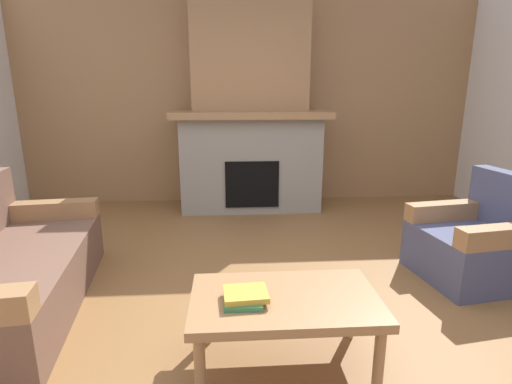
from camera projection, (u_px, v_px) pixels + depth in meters
The scene contains 7 objects.
ground at pixel (272, 316), 2.72m from camera, with size 9.00×9.00×0.00m, color brown.
wall_back_wood_panel at pixel (249, 99), 5.27m from camera, with size 6.00×0.12×2.70m, color #997047.
fireplace at pixel (250, 116), 4.95m from camera, with size 1.90×0.82×2.70m.
couch at pixel (3, 272), 2.72m from camera, with size 1.05×1.89×0.85m.
armchair at pixel (477, 243), 3.21m from camera, with size 0.86×0.86×0.85m.
coffee_table at pixel (285, 306), 2.14m from camera, with size 1.00×0.60×0.43m.
book_stack_near_edge at pixel (245, 297), 2.06m from camera, with size 0.24×0.21×0.06m.
Camera 1 is at (-0.27, -2.40, 1.50)m, focal length 28.09 mm.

